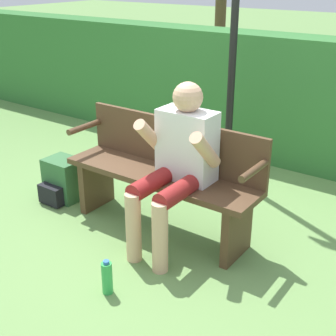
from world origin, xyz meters
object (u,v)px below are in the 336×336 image
Objects in this scene: backpack at (63,180)px; water_bottle at (107,278)px; person_seated at (178,159)px; park_bench at (164,173)px.

backpack is 1.55× the size of water_bottle.
water_bottle is at bearing -91.29° from person_seated.
backpack is at bearing -172.85° from park_bench.
water_bottle is (0.20, -0.89, -0.35)m from park_bench.
person_seated is at bearing -0.23° from backpack.
person_seated is 3.23× the size of backpack.
backpack is at bearing 179.77° from person_seated.
park_bench is 4.26× the size of backpack.
water_bottle is (-0.02, -0.76, -0.57)m from person_seated.
park_bench is 6.62× the size of water_bottle.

